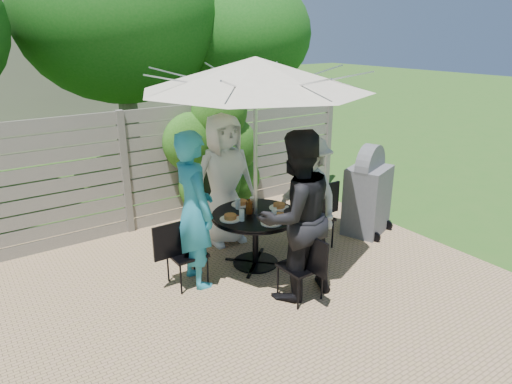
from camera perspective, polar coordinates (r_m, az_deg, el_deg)
backyard_envelope at (r=13.76m, az=-26.91°, el=16.33°), size 60.00×60.00×5.00m
patio_table at (r=5.82m, az=-0.07°, el=-4.70°), size 1.15×1.15×0.72m
umbrella at (r=5.33m, az=-0.07°, el=14.55°), size 2.83×2.83×2.62m
chair_back at (r=6.68m, az=-4.44°, el=-3.43°), size 0.47×0.70×0.97m
person_back at (r=6.34m, az=-4.02°, el=1.50°), size 0.94×0.64×1.87m
chair_left at (r=5.54m, az=-8.69°, el=-9.14°), size 0.61×0.41×0.84m
person_left at (r=5.30m, az=-7.73°, el=-2.28°), size 0.48×0.71×1.88m
chair_front at (r=5.23m, az=5.61°, el=-10.83°), size 0.42×0.61×0.84m
person_front at (r=5.01m, az=4.94°, el=-3.10°), size 0.98×0.78×1.94m
chair_right at (r=6.43m, az=7.29°, el=-4.65°), size 0.66×0.44×0.91m
person_right at (r=6.15m, az=6.52°, el=-0.33°), size 0.66×1.08×1.63m
plate_back at (r=6.02m, az=-1.87°, el=-1.40°), size 0.26×0.26×0.06m
plate_left at (r=5.56m, az=-3.23°, el=-3.22°), size 0.26×0.26×0.06m
plate_front at (r=5.45m, az=1.93°, el=-3.70°), size 0.26×0.26×0.06m
plate_right at (r=5.91m, az=2.90°, el=-1.81°), size 0.26×0.26×0.06m
plate_extra at (r=5.59m, az=3.13°, el=-3.11°), size 0.24×0.24×0.06m
glass_back at (r=5.87m, az=-2.27°, el=-1.48°), size 0.07×0.07×0.14m
glass_left at (r=5.50m, az=-1.79°, el=-2.94°), size 0.07×0.07×0.14m
glass_front at (r=5.56m, az=2.26°, el=-2.70°), size 0.07×0.07×0.14m
syrup_jug at (r=5.72m, az=-0.84°, el=-1.94°), size 0.09×0.09×0.16m
coffee_cup at (r=5.94m, az=-0.36°, el=-1.31°), size 0.08×0.08×0.12m
bbq_grill at (r=6.92m, az=13.78°, el=-0.21°), size 0.81×0.72×1.36m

